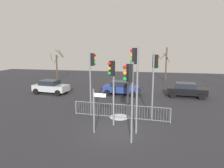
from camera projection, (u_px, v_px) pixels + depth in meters
The scene contains 15 objects.
ground_plane at pixel (115, 130), 12.41m from camera, with size 60.00×60.00×0.00m, color #2D2D33.
traffic_light_rear_right at pixel (155, 72), 13.66m from camera, with size 0.45×0.48×4.67m.
traffic_light_foreground_left at pixel (92, 69), 14.65m from camera, with size 0.46×0.47×4.73m.
traffic_light_mid_left at pixel (130, 85), 10.20m from camera, with size 0.52×0.41×4.34m.
traffic_light_mid_right at pixel (112, 78), 12.57m from camera, with size 0.41×0.52×4.33m.
traffic_light_rear_left at pixel (136, 71), 11.43m from camera, with size 0.51×0.42×5.13m.
traffic_light_foreground_right at pixel (129, 79), 13.97m from camera, with size 0.45×0.48×3.91m.
direction_sign_post at pixel (95, 109), 11.78m from camera, with size 0.79×0.11×2.70m.
pedestrian_guard_railing at pixel (120, 111), 14.36m from camera, with size 6.97×0.54×1.07m.
car_black_far at pixel (186, 90), 20.57m from camera, with size 3.90×2.14×1.47m.
car_silver_trailing at pixel (51, 87), 22.16m from camera, with size 3.96×2.25×1.47m.
car_blue_mid at pixel (121, 88), 21.60m from camera, with size 3.90×2.13×1.47m.
bare_tree_left at pixel (166, 64), 30.14m from camera, with size 1.45×1.52×5.01m.
bare_tree_right at pixel (57, 65), 30.82m from camera, with size 2.09×1.91×4.74m.
snow_patch_kerb at pixel (119, 117), 14.78m from camera, with size 1.42×1.42×0.01m, color silver.
Camera 1 is at (2.08, -11.50, 5.08)m, focal length 32.28 mm.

